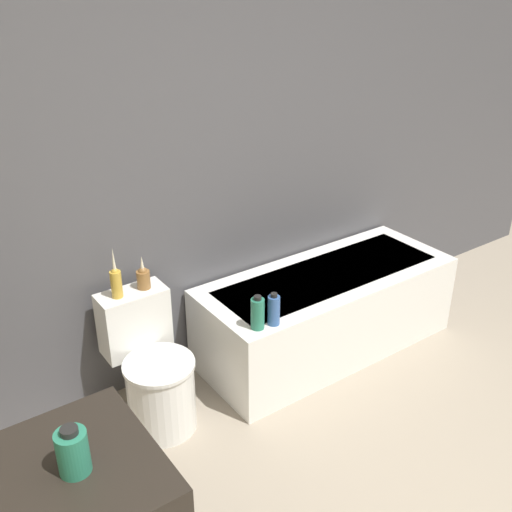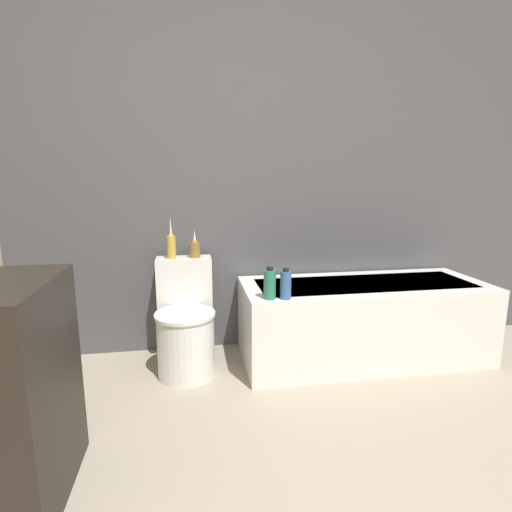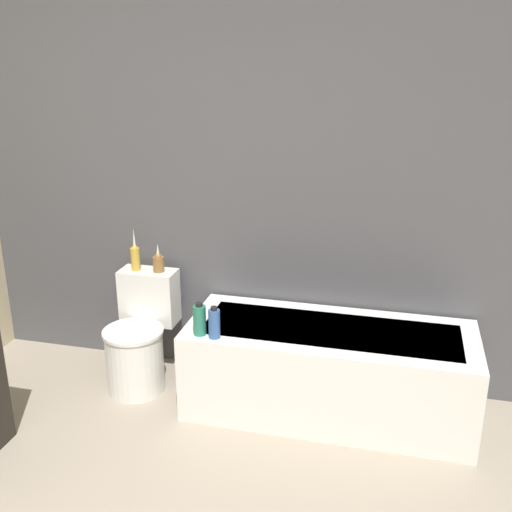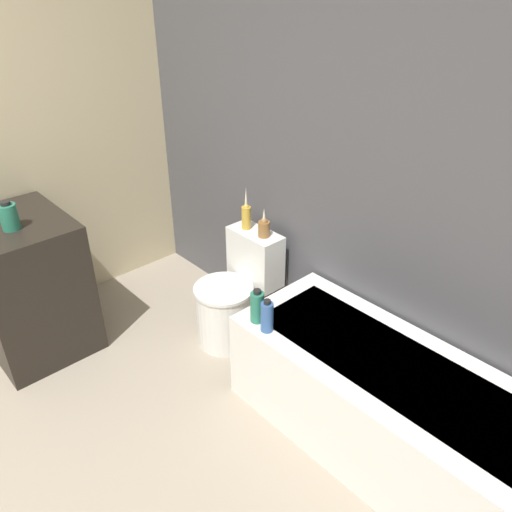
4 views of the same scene
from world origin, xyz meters
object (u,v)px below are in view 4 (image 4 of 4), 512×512
Objects in this scene: vase_gold at (246,215)px; shampoo_bottle_short at (267,316)px; toilet at (234,297)px; shampoo_bottle_tall at (257,307)px; soap_bottle_glass at (9,217)px; bathtub at (390,408)px; vase_silver at (264,227)px.

shampoo_bottle_short is (0.66, -0.45, -0.18)m from vase_gold.
shampoo_bottle_tall reaches higher than toilet.
bathtub is at bearing 27.23° from soap_bottle_glass.
vase_silver is (0.15, 0.01, -0.03)m from vase_gold.
vase_silver reaches higher than shampoo_bottle_short.
shampoo_bottle_short is at bearing -34.18° from vase_gold.
shampoo_bottle_tall is (0.42, -0.44, -0.15)m from vase_silver.
toilet is at bearing 155.21° from shampoo_bottle_short.
toilet is 2.53× the size of vase_gold.
toilet is at bearing -66.99° from vase_gold.
vase_gold reaches higher than toilet.
toilet is (-1.19, 0.02, 0.04)m from bathtub.
shampoo_bottle_short reaches higher than toilet.
bathtub is 8.61× the size of shampoo_bottle_tall.
bathtub is at bearing -10.28° from vase_silver.
shampoo_bottle_short is at bearing -41.86° from vase_silver.
vase_gold is at bearing -177.12° from vase_silver.
bathtub is at bearing 22.74° from shampoo_bottle_short.
bathtub is 8.84× the size of vase_silver.
soap_bottle_glass is at bearing -150.78° from shampoo_bottle_short.
vase_gold is at bearing 142.89° from shampoo_bottle_tall.
vase_silver is (0.78, 1.17, -0.17)m from soap_bottle_glass.
vase_gold is 0.15m from vase_silver.
shampoo_bottle_tall is (0.57, -0.43, -0.18)m from vase_gold.
shampoo_bottle_tall is (0.49, -0.25, 0.31)m from toilet.
vase_gold reaches higher than vase_silver.
shampoo_bottle_tall reaches higher than shampoo_bottle_short.
vase_silver is 0.97× the size of shampoo_bottle_tall.
shampoo_bottle_tall is at bearing -37.11° from vase_gold.
toilet is at bearing 152.91° from shampoo_bottle_tall.
bathtub is 1.23m from vase_silver.
vase_silver is at bearing 169.72° from bathtub.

